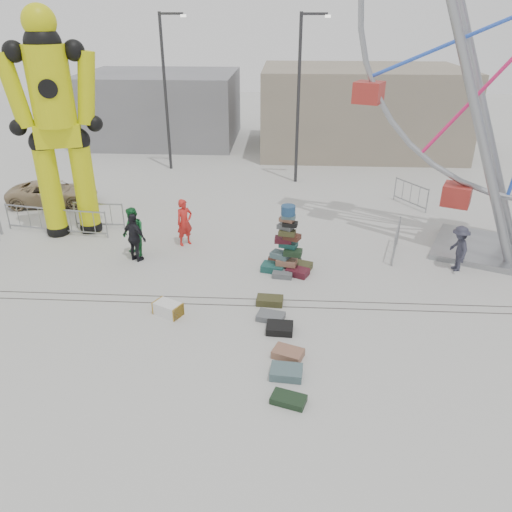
# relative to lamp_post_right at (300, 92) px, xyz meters

# --- Properties ---
(ground) EXTENTS (90.00, 90.00, 0.00)m
(ground) POSITION_rel_lamp_post_right_xyz_m (-3.09, -13.00, -4.48)
(ground) COLOR #9E9E99
(ground) RESTS_ON ground
(track_line_near) EXTENTS (40.00, 0.04, 0.01)m
(track_line_near) POSITION_rel_lamp_post_right_xyz_m (-3.09, -12.40, -4.48)
(track_line_near) COLOR #47443F
(track_line_near) RESTS_ON ground
(track_line_far) EXTENTS (40.00, 0.04, 0.01)m
(track_line_far) POSITION_rel_lamp_post_right_xyz_m (-3.09, -12.00, -4.48)
(track_line_far) COLOR #47443F
(track_line_far) RESTS_ON ground
(building_right) EXTENTS (12.00, 8.00, 5.00)m
(building_right) POSITION_rel_lamp_post_right_xyz_m (3.91, 7.00, -1.98)
(building_right) COLOR gray
(building_right) RESTS_ON ground
(building_left) EXTENTS (10.00, 8.00, 4.40)m
(building_left) POSITION_rel_lamp_post_right_xyz_m (-9.09, 9.00, -2.28)
(building_left) COLOR gray
(building_left) RESTS_ON ground
(lamp_post_right) EXTENTS (1.41, 0.25, 8.00)m
(lamp_post_right) POSITION_rel_lamp_post_right_xyz_m (0.00, 0.00, 0.00)
(lamp_post_right) COLOR #2D2D30
(lamp_post_right) RESTS_ON ground
(lamp_post_left) EXTENTS (1.41, 0.25, 8.00)m
(lamp_post_left) POSITION_rel_lamp_post_right_xyz_m (-7.00, 2.00, 0.00)
(lamp_post_left) COLOR #2D2D30
(lamp_post_left) RESTS_ON ground
(suitcase_tower) EXTENTS (1.82, 1.51, 2.38)m
(suitcase_tower) POSITION_rel_lamp_post_right_xyz_m (-0.53, -10.03, -3.82)
(suitcase_tower) COLOR #1A504B
(suitcase_tower) RESTS_ON ground
(crash_test_dummy) EXTENTS (3.37, 1.62, 8.53)m
(crash_test_dummy) POSITION_rel_lamp_post_right_xyz_m (-9.03, -7.22, 0.02)
(crash_test_dummy) COLOR black
(crash_test_dummy) RESTS_ON ground
(steamer_trunk) EXTENTS (0.94, 0.79, 0.38)m
(steamer_trunk) POSITION_rel_lamp_post_right_xyz_m (-3.98, -13.00, -4.29)
(steamer_trunk) COLOR silver
(steamer_trunk) RESTS_ON ground
(row_case_0) EXTENTS (0.83, 0.53, 0.22)m
(row_case_0) POSITION_rel_lamp_post_right_xyz_m (-1.03, -12.24, -4.37)
(row_case_0) COLOR #403F20
(row_case_0) RESTS_ON ground
(row_case_1) EXTENTS (0.87, 0.68, 0.18)m
(row_case_1) POSITION_rel_lamp_post_right_xyz_m (-0.97, -13.09, -4.39)
(row_case_1) COLOR slate
(row_case_1) RESTS_ON ground
(row_case_2) EXTENTS (0.76, 0.61, 0.22)m
(row_case_2) POSITION_rel_lamp_post_right_xyz_m (-0.71, -13.69, -4.37)
(row_case_2) COLOR black
(row_case_2) RESTS_ON ground
(row_case_3) EXTENTS (0.89, 0.75, 0.21)m
(row_case_3) POSITION_rel_lamp_post_right_xyz_m (-0.48, -14.81, -4.37)
(row_case_3) COLOR #93624A
(row_case_3) RESTS_ON ground
(row_case_4) EXTENTS (0.83, 0.64, 0.23)m
(row_case_4) POSITION_rel_lamp_post_right_xyz_m (-0.52, -15.56, -4.37)
(row_case_4) COLOR #4A666B
(row_case_4) RESTS_ON ground
(row_case_5) EXTENTS (0.88, 0.67, 0.17)m
(row_case_5) POSITION_rel_lamp_post_right_xyz_m (-0.46, -16.48, -4.40)
(row_case_5) COLOR #1A301B
(row_case_5) RESTS_ON ground
(barricade_dummy_a) EXTENTS (1.98, 0.47, 1.10)m
(barricade_dummy_a) POSITION_rel_lamp_post_right_xyz_m (-10.83, -7.22, -3.93)
(barricade_dummy_a) COLOR gray
(barricade_dummy_a) RESTS_ON ground
(barricade_dummy_b) EXTENTS (2.00, 0.33, 1.10)m
(barricade_dummy_b) POSITION_rel_lamp_post_right_xyz_m (-8.54, -7.57, -3.93)
(barricade_dummy_b) COLOR gray
(barricade_dummy_b) RESTS_ON ground
(barricade_dummy_c) EXTENTS (2.00, 0.15, 1.10)m
(barricade_dummy_c) POSITION_rel_lamp_post_right_xyz_m (-8.15, -6.73, -3.93)
(barricade_dummy_c) COLOR gray
(barricade_dummy_c) RESTS_ON ground
(barricade_wheel_front) EXTENTS (0.65, 1.95, 1.10)m
(barricade_wheel_front) POSITION_rel_lamp_post_right_xyz_m (3.42, -8.52, -3.93)
(barricade_wheel_front) COLOR gray
(barricade_wheel_front) RESTS_ON ground
(barricade_wheel_back) EXTENTS (1.15, 1.74, 1.10)m
(barricade_wheel_back) POSITION_rel_lamp_post_right_xyz_m (5.06, -3.37, -3.93)
(barricade_wheel_back) COLOR gray
(barricade_wheel_back) RESTS_ON ground
(pedestrian_red) EXTENTS (0.78, 0.76, 1.80)m
(pedestrian_red) POSITION_rel_lamp_post_right_xyz_m (-4.37, -8.10, -3.58)
(pedestrian_red) COLOR red
(pedestrian_red) RESTS_ON ground
(pedestrian_green) EXTENTS (1.10, 1.13, 1.83)m
(pedestrian_green) POSITION_rel_lamp_post_right_xyz_m (-6.00, -9.21, -3.56)
(pedestrian_green) COLOR #19642E
(pedestrian_green) RESTS_ON ground
(pedestrian_black) EXTENTS (1.11, 0.88, 1.76)m
(pedestrian_black) POSITION_rel_lamp_post_right_xyz_m (-5.87, -9.56, -3.60)
(pedestrian_black) COLOR black
(pedestrian_black) RESTS_ON ground
(pedestrian_grey) EXTENTS (0.68, 1.08, 1.60)m
(pedestrian_grey) POSITION_rel_lamp_post_right_xyz_m (5.26, -9.63, -3.68)
(pedestrian_grey) COLOR #2A2A38
(pedestrian_grey) RESTS_ON ground
(parked_suv) EXTENTS (4.11, 2.32, 1.08)m
(parked_suv) POSITION_rel_lamp_post_right_xyz_m (-11.24, -4.07, -3.94)
(parked_suv) COLOR tan
(parked_suv) RESTS_ON ground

